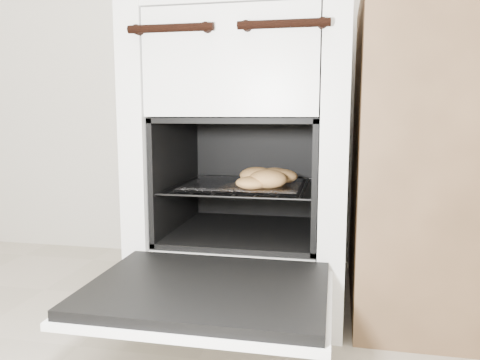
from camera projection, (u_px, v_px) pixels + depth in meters
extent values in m
cube|color=white|center=(250.00, 155.00, 1.56)|extent=(0.63, 0.67, 0.96)
cylinder|color=black|center=(170.00, 28.00, 1.20)|extent=(0.23, 0.02, 0.02)
cylinder|color=black|center=(283.00, 24.00, 1.14)|extent=(0.23, 0.02, 0.02)
cube|color=black|center=(208.00, 289.00, 1.07)|extent=(0.54, 0.42, 0.03)
cube|color=white|center=(208.00, 296.00, 1.08)|extent=(0.56, 0.44, 0.02)
cylinder|color=black|center=(178.00, 184.00, 1.54)|extent=(0.01, 0.44, 0.01)
cylinder|color=black|center=(316.00, 188.00, 1.45)|extent=(0.01, 0.44, 0.01)
cylinder|color=black|center=(231.00, 197.00, 1.29)|extent=(0.45, 0.01, 0.01)
cylinder|color=black|center=(256.00, 177.00, 1.70)|extent=(0.45, 0.01, 0.01)
cylinder|color=black|center=(189.00, 184.00, 1.53)|extent=(0.01, 0.42, 0.01)
cylinder|color=black|center=(207.00, 185.00, 1.52)|extent=(0.01, 0.42, 0.01)
cylinder|color=black|center=(226.00, 185.00, 1.51)|extent=(0.01, 0.42, 0.01)
cylinder|color=black|center=(245.00, 186.00, 1.50)|extent=(0.01, 0.42, 0.01)
cylinder|color=black|center=(264.00, 187.00, 1.48)|extent=(0.01, 0.42, 0.01)
cylinder|color=black|center=(284.00, 187.00, 1.47)|extent=(0.01, 0.42, 0.01)
cylinder|color=black|center=(304.00, 188.00, 1.46)|extent=(0.01, 0.42, 0.01)
cube|color=silver|center=(244.00, 185.00, 1.47)|extent=(0.35, 0.31, 0.01)
ellipsoid|color=#DEA359|center=(268.00, 179.00, 1.39)|extent=(0.14, 0.14, 0.05)
ellipsoid|color=#DEA359|center=(251.00, 183.00, 1.37)|extent=(0.10, 0.10, 0.04)
ellipsoid|color=#DEA359|center=(257.00, 175.00, 1.47)|extent=(0.12, 0.12, 0.05)
ellipsoid|color=#DEA359|center=(280.00, 176.00, 1.48)|extent=(0.14, 0.14, 0.05)
ellipsoid|color=#DEA359|center=(274.00, 175.00, 1.49)|extent=(0.13, 0.13, 0.05)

